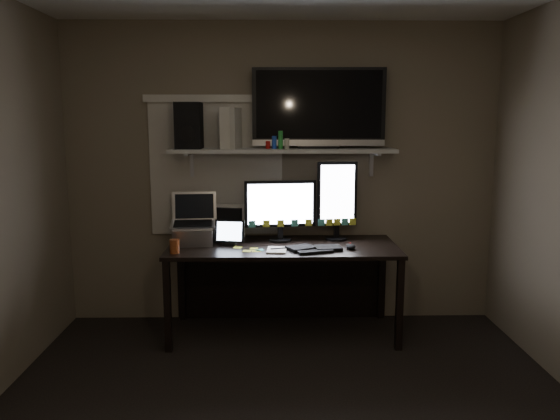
{
  "coord_description": "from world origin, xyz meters",
  "views": [
    {
      "loc": [
        -0.1,
        -2.77,
        1.72
      ],
      "look_at": [
        -0.03,
        1.25,
        1.04
      ],
      "focal_mm": 35.0,
      "sensor_mm": 36.0,
      "label": 1
    }
  ],
  "objects_px": {
    "monitor_landscape": "(280,210)",
    "tv": "(319,108)",
    "desk": "(283,263)",
    "laptop": "(193,220)",
    "tablet": "(230,233)",
    "keyboard": "(314,248)",
    "speaker": "(189,126)",
    "monitor_portrait": "(337,200)",
    "game_console": "(231,128)",
    "cup": "(175,246)",
    "mouse": "(351,246)"
  },
  "relations": [
    {
      "from": "monitor_portrait",
      "to": "mouse",
      "type": "height_order",
      "value": "monitor_portrait"
    },
    {
      "from": "monitor_landscape",
      "to": "tablet",
      "type": "bearing_deg",
      "value": -165.73
    },
    {
      "from": "desk",
      "to": "monitor_portrait",
      "type": "distance_m",
      "value": 0.68
    },
    {
      "from": "speaker",
      "to": "cup",
      "type": "bearing_deg",
      "value": -98.24
    },
    {
      "from": "desk",
      "to": "tv",
      "type": "height_order",
      "value": "tv"
    },
    {
      "from": "mouse",
      "to": "speaker",
      "type": "bearing_deg",
      "value": 162.67
    },
    {
      "from": "keyboard",
      "to": "tablet",
      "type": "xyz_separation_m",
      "value": [
        -0.66,
        0.15,
        0.09
      ]
    },
    {
      "from": "desk",
      "to": "speaker",
      "type": "distance_m",
      "value": 1.34
    },
    {
      "from": "desk",
      "to": "monitor_landscape",
      "type": "height_order",
      "value": "monitor_landscape"
    },
    {
      "from": "game_console",
      "to": "keyboard",
      "type": "bearing_deg",
      "value": -12.38
    },
    {
      "from": "laptop",
      "to": "game_console",
      "type": "xyz_separation_m",
      "value": [
        0.3,
        0.16,
        0.71
      ]
    },
    {
      "from": "keyboard",
      "to": "speaker",
      "type": "height_order",
      "value": "speaker"
    },
    {
      "from": "monitor_portrait",
      "to": "tablet",
      "type": "bearing_deg",
      "value": -173.96
    },
    {
      "from": "tablet",
      "to": "tv",
      "type": "xyz_separation_m",
      "value": [
        0.71,
        0.24,
        0.97
      ]
    },
    {
      "from": "tv",
      "to": "laptop",
      "type": "bearing_deg",
      "value": -167.66
    },
    {
      "from": "tablet",
      "to": "game_console",
      "type": "bearing_deg",
      "value": 97.51
    },
    {
      "from": "monitor_landscape",
      "to": "tv",
      "type": "height_order",
      "value": "tv"
    },
    {
      "from": "laptop",
      "to": "keyboard",
      "type": "bearing_deg",
      "value": -17.38
    },
    {
      "from": "cup",
      "to": "game_console",
      "type": "distance_m",
      "value": 1.05
    },
    {
      "from": "monitor_portrait",
      "to": "mouse",
      "type": "xyz_separation_m",
      "value": [
        0.07,
        -0.33,
        -0.31
      ]
    },
    {
      "from": "tablet",
      "to": "keyboard",
      "type": "bearing_deg",
      "value": -3.58
    },
    {
      "from": "tablet",
      "to": "monitor_landscape",
      "type": "bearing_deg",
      "value": 30.28
    },
    {
      "from": "tablet",
      "to": "tv",
      "type": "relative_size",
      "value": 0.22
    },
    {
      "from": "monitor_portrait",
      "to": "laptop",
      "type": "xyz_separation_m",
      "value": [
        -1.16,
        -0.14,
        -0.13
      ]
    },
    {
      "from": "desk",
      "to": "game_console",
      "type": "bearing_deg",
      "value": 166.85
    },
    {
      "from": "tablet",
      "to": "laptop",
      "type": "relative_size",
      "value": 0.59
    },
    {
      "from": "keyboard",
      "to": "cup",
      "type": "xyz_separation_m",
      "value": [
        -1.05,
        -0.09,
        0.04
      ]
    },
    {
      "from": "keyboard",
      "to": "tv",
      "type": "bearing_deg",
      "value": 65.33
    },
    {
      "from": "laptop",
      "to": "speaker",
      "type": "xyz_separation_m",
      "value": [
        -0.03,
        0.14,
        0.73
      ]
    },
    {
      "from": "monitor_portrait",
      "to": "keyboard",
      "type": "xyz_separation_m",
      "value": [
        -0.21,
        -0.35,
        -0.32
      ]
    },
    {
      "from": "monitor_landscape",
      "to": "tv",
      "type": "relative_size",
      "value": 0.54
    },
    {
      "from": "monitor_landscape",
      "to": "monitor_portrait",
      "type": "height_order",
      "value": "monitor_portrait"
    },
    {
      "from": "keyboard",
      "to": "mouse",
      "type": "relative_size",
      "value": 3.81
    },
    {
      "from": "monitor_landscape",
      "to": "keyboard",
      "type": "xyz_separation_m",
      "value": [
        0.26,
        -0.31,
        -0.24
      ]
    },
    {
      "from": "cup",
      "to": "game_console",
      "type": "bearing_deg",
      "value": 49.12
    },
    {
      "from": "desk",
      "to": "speaker",
      "type": "relative_size",
      "value": 4.93
    },
    {
      "from": "desk",
      "to": "keyboard",
      "type": "bearing_deg",
      "value": -48.93
    },
    {
      "from": "game_console",
      "to": "laptop",
      "type": "bearing_deg",
      "value": -134.62
    },
    {
      "from": "tv",
      "to": "speaker",
      "type": "height_order",
      "value": "tv"
    },
    {
      "from": "monitor_landscape",
      "to": "laptop",
      "type": "height_order",
      "value": "monitor_landscape"
    },
    {
      "from": "desk",
      "to": "tablet",
      "type": "distance_m",
      "value": 0.52
    },
    {
      "from": "laptop",
      "to": "speaker",
      "type": "height_order",
      "value": "speaker"
    },
    {
      "from": "desk",
      "to": "monitor_landscape",
      "type": "distance_m",
      "value": 0.43
    },
    {
      "from": "monitor_portrait",
      "to": "speaker",
      "type": "bearing_deg",
      "value": 173.48
    },
    {
      "from": "tablet",
      "to": "cup",
      "type": "distance_m",
      "value": 0.46
    },
    {
      "from": "laptop",
      "to": "tablet",
      "type": "bearing_deg",
      "value": -15.31
    },
    {
      "from": "keyboard",
      "to": "tablet",
      "type": "relative_size",
      "value": 1.76
    },
    {
      "from": "monitor_portrait",
      "to": "cup",
      "type": "xyz_separation_m",
      "value": [
        -1.26,
        -0.44,
        -0.28
      ]
    },
    {
      "from": "monitor_landscape",
      "to": "laptop",
      "type": "relative_size",
      "value": 1.46
    },
    {
      "from": "cup",
      "to": "laptop",
      "type": "bearing_deg",
      "value": 72.02
    }
  ]
}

